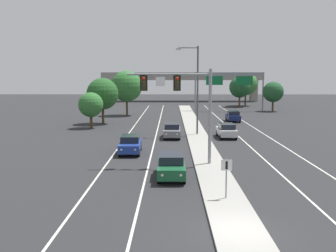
# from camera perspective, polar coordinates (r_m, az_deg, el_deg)

# --- Properties ---
(ground_plane) EXTENTS (260.00, 260.00, 0.00)m
(ground_plane) POSITION_cam_1_polar(r_m,az_deg,el_deg) (18.43, 10.06, -14.73)
(ground_plane) COLOR #28282B
(median_island) EXTENTS (2.40, 110.00, 0.15)m
(median_island) POSITION_cam_1_polar(r_m,az_deg,el_deg) (35.62, 5.23, -3.79)
(median_island) COLOR #9E9B93
(median_island) RESTS_ON ground
(lane_stripe_oncoming_center) EXTENTS (0.14, 100.00, 0.01)m
(lane_stripe_oncoming_center) POSITION_cam_1_polar(r_m,az_deg,el_deg) (42.44, -1.90, -2.09)
(lane_stripe_oncoming_center) COLOR silver
(lane_stripe_oncoming_center) RESTS_ON ground
(lane_stripe_receding_center) EXTENTS (0.14, 100.00, 0.01)m
(lane_stripe_receding_center) POSITION_cam_1_polar(r_m,az_deg,el_deg) (43.09, 10.69, -2.07)
(lane_stripe_receding_center) COLOR silver
(lane_stripe_receding_center) RESTS_ON ground
(edge_stripe_left) EXTENTS (0.14, 100.00, 0.01)m
(edge_stripe_left) POSITION_cam_1_polar(r_m,az_deg,el_deg) (42.70, -6.33, -2.07)
(edge_stripe_left) COLOR silver
(edge_stripe_left) RESTS_ON ground
(edge_stripe_right) EXTENTS (0.14, 100.00, 0.01)m
(edge_stripe_right) POSITION_cam_1_polar(r_m,az_deg,el_deg) (43.80, 14.95, -2.04)
(edge_stripe_right) COLOR silver
(edge_stripe_right) RESTS_ON ground
(overhead_signal_mast) EXTENTS (6.39, 0.44, 7.20)m
(overhead_signal_mast) POSITION_cam_1_polar(r_m,az_deg,el_deg) (30.27, 2.25, 4.25)
(overhead_signal_mast) COLOR gray
(overhead_signal_mast) RESTS_ON median_island
(median_sign_post) EXTENTS (0.60, 0.10, 2.20)m
(median_sign_post) POSITION_cam_1_polar(r_m,az_deg,el_deg) (22.24, 8.31, -6.57)
(median_sign_post) COLOR gray
(median_sign_post) RESTS_ON median_island
(street_lamp_median) EXTENTS (2.58, 0.28, 10.00)m
(street_lamp_median) POSITION_cam_1_polar(r_m,az_deg,el_deg) (45.89, 3.95, 5.87)
(street_lamp_median) COLOR #4C4C51
(street_lamp_median) RESTS_ON median_island
(car_oncoming_green) EXTENTS (1.83, 4.48, 1.58)m
(car_oncoming_green) POSITION_cam_1_polar(r_m,az_deg,el_deg) (27.08, 0.47, -5.67)
(car_oncoming_green) COLOR #195633
(car_oncoming_green) RESTS_ON ground
(car_oncoming_blue) EXTENTS (1.90, 4.50, 1.58)m
(car_oncoming_blue) POSITION_cam_1_polar(r_m,az_deg,el_deg) (35.63, -5.38, -2.57)
(car_oncoming_blue) COLOR navy
(car_oncoming_blue) RESTS_ON ground
(car_oncoming_grey) EXTENTS (1.90, 4.50, 1.58)m
(car_oncoming_grey) POSITION_cam_1_polar(r_m,az_deg,el_deg) (44.24, 0.59, -0.63)
(car_oncoming_grey) COLOR slate
(car_oncoming_grey) RESTS_ON ground
(car_receding_silver) EXTENTS (1.91, 4.50, 1.58)m
(car_receding_silver) POSITION_cam_1_polar(r_m,az_deg,el_deg) (44.77, 8.31, -0.61)
(car_receding_silver) COLOR #B7B7BC
(car_receding_silver) RESTS_ON ground
(car_receding_navy) EXTENTS (1.88, 4.50, 1.58)m
(car_receding_navy) POSITION_cam_1_polar(r_m,az_deg,el_deg) (60.71, 9.24, 1.41)
(car_receding_navy) COLOR #141E4C
(car_receding_navy) RESTS_ON ground
(highway_sign_gantry) EXTENTS (13.28, 0.42, 7.50)m
(highway_sign_gantry) POSITION_cam_1_polar(r_m,az_deg,el_deg) (77.97, 8.72, 6.62)
(highway_sign_gantry) COLOR gray
(highway_sign_gantry) RESTS_ON ground
(overpass_bridge) EXTENTS (42.40, 6.40, 7.65)m
(overpass_bridge) POSITION_cam_1_polar(r_m,az_deg,el_deg) (107.60, 2.02, 6.63)
(overpass_bridge) COLOR gray
(overpass_bridge) RESTS_ON ground
(tree_far_left_b) EXTENTS (5.31, 5.31, 7.68)m
(tree_far_left_b) POSITION_cam_1_polar(r_m,az_deg,el_deg) (69.26, -5.90, 5.65)
(tree_far_left_b) COLOR #4C3823
(tree_far_left_b) RESTS_ON ground
(tree_far_right_b) EXTENTS (4.56, 4.56, 6.59)m
(tree_far_right_b) POSITION_cam_1_polar(r_m,az_deg,el_deg) (88.87, 10.17, 5.45)
(tree_far_right_b) COLOR #4C3823
(tree_far_right_b) RESTS_ON ground
(tree_far_left_c) EXTENTS (3.24, 3.24, 4.69)m
(tree_far_left_c) POSITION_cam_1_polar(r_m,az_deg,el_deg) (53.17, -10.93, 2.98)
(tree_far_left_c) COLOR #4C3823
(tree_far_left_c) RESTS_ON ground
(tree_far_right_c) EXTENTS (5.30, 5.30, 7.66)m
(tree_far_right_c) POSITION_cam_1_polar(r_m,az_deg,el_deg) (92.93, 11.00, 5.93)
(tree_far_right_c) COLOR #4C3823
(tree_far_right_c) RESTS_ON ground
(tree_far_left_a) EXTENTS (4.51, 4.51, 6.53)m
(tree_far_left_a) POSITION_cam_1_polar(r_m,az_deg,el_deg) (57.72, -9.30, 4.54)
(tree_far_left_a) COLOR #4C3823
(tree_far_left_a) RESTS_ON ground
(tree_far_right_a) EXTENTS (3.95, 3.95, 5.71)m
(tree_far_right_a) POSITION_cam_1_polar(r_m,az_deg,el_deg) (79.48, 14.74, 4.72)
(tree_far_right_a) COLOR #4C3823
(tree_far_right_a) RESTS_ON ground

